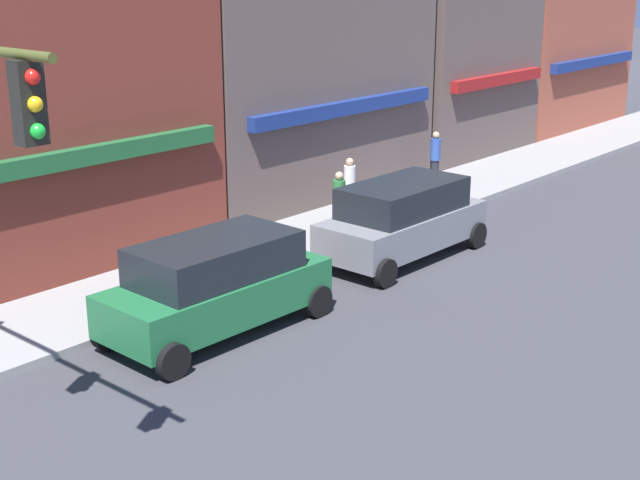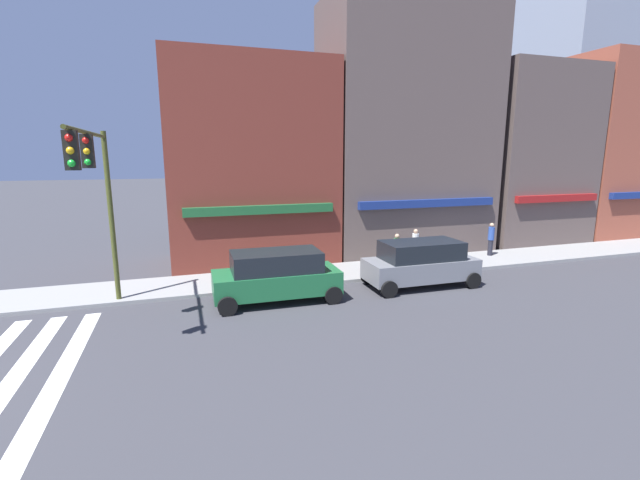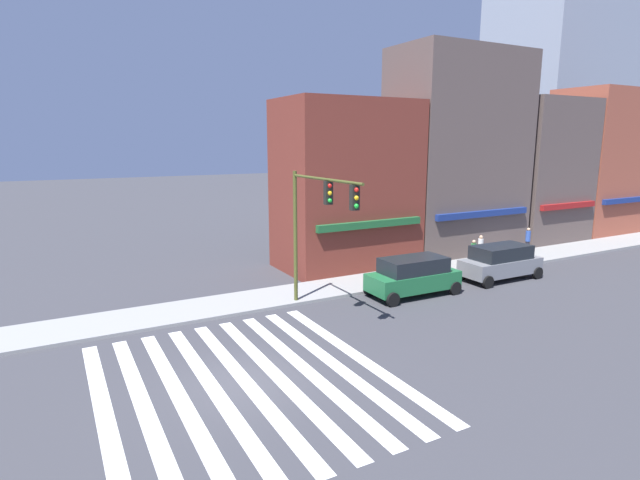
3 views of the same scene
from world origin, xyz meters
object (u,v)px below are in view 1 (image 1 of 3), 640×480
Objects in this scene: pedestrian_green_top at (339,204)px; pedestrian_white_shirt at (349,188)px; pedestrian_blue_shirt at (435,158)px; suv_green at (216,284)px; suv_grey at (403,218)px.

pedestrian_white_shirt is at bearing -110.08° from pedestrian_green_top.
pedestrian_blue_shirt is 1.00× the size of pedestrian_white_shirt.
pedestrian_white_shirt is at bearing -106.49° from pedestrian_blue_shirt.
pedestrian_blue_shirt is at bearing -157.33° from pedestrian_white_shirt.
suv_green is 2.68× the size of pedestrian_white_shirt.
suv_grey is at bearing 1.22° from suv_green.
pedestrian_blue_shirt and pedestrian_white_shirt have the same top height.
suv_grey reaches higher than pedestrian_green_top.
pedestrian_green_top is (-6.35, -1.31, 0.00)m from pedestrian_blue_shirt.
pedestrian_green_top is at bearing 47.73° from pedestrian_white_shirt.
pedestrian_blue_shirt is at bearing -128.71° from pedestrian_green_top.
pedestrian_blue_shirt is (12.46, 3.29, 0.04)m from suv_green.
suv_green reaches higher than pedestrian_blue_shirt.
suv_grey is 2.67× the size of pedestrian_green_top.
pedestrian_white_shirt is at bearing 21.75° from suv_green.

